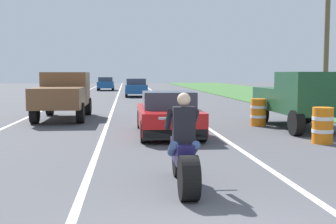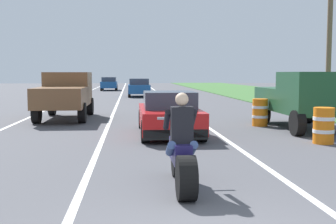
# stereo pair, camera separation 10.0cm
# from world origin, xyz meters

# --- Properties ---
(lane_stripe_left_solid) EXTENTS (0.14, 120.00, 0.01)m
(lane_stripe_left_solid) POSITION_xyz_m (-5.40, 20.00, 0.00)
(lane_stripe_left_solid) COLOR white
(lane_stripe_left_solid) RESTS_ON ground
(lane_stripe_right_solid) EXTENTS (0.14, 120.00, 0.01)m
(lane_stripe_right_solid) POSITION_xyz_m (1.80, 20.00, 0.00)
(lane_stripe_right_solid) COLOR white
(lane_stripe_right_solid) RESTS_ON ground
(lane_stripe_centre_dashed) EXTENTS (0.14, 120.00, 0.01)m
(lane_stripe_centre_dashed) POSITION_xyz_m (-1.80, 20.00, 0.00)
(lane_stripe_centre_dashed) COLOR white
(lane_stripe_centre_dashed) RESTS_ON ground
(motorcycle_with_rider) EXTENTS (0.70, 2.21, 1.62)m
(motorcycle_with_rider) POSITION_xyz_m (-0.13, 2.70, 0.59)
(motorcycle_with_rider) COLOR black
(motorcycle_with_rider) RESTS_ON ground
(sports_car_red) EXTENTS (1.84, 4.30, 1.37)m
(sports_car_red) POSITION_xyz_m (0.24, 9.18, 0.63)
(sports_car_red) COLOR red
(sports_car_red) RESTS_ON ground
(pickup_truck_left_lane_brown) EXTENTS (2.02, 4.80, 1.98)m
(pickup_truck_left_lane_brown) POSITION_xyz_m (-3.72, 14.25, 1.11)
(pickup_truck_left_lane_brown) COLOR brown
(pickup_truck_left_lane_brown) RESTS_ON ground
(pickup_truck_right_shoulder_dark_green) EXTENTS (2.02, 4.80, 1.98)m
(pickup_truck_right_shoulder_dark_green) POSITION_xyz_m (5.04, 10.27, 1.11)
(pickup_truck_right_shoulder_dark_green) COLOR #1E4C2D
(pickup_truck_right_shoulder_dark_green) RESTS_ON ground
(utility_pole_roadside) EXTENTS (0.24, 0.24, 8.99)m
(utility_pole_roadside) POSITION_xyz_m (8.38, 15.47, 4.49)
(utility_pole_roadside) COLOR brown
(utility_pole_roadside) RESTS_ON ground
(construction_barrel_nearest) EXTENTS (0.58, 0.58, 1.00)m
(construction_barrel_nearest) POSITION_xyz_m (4.32, 7.07, 0.50)
(construction_barrel_nearest) COLOR orange
(construction_barrel_nearest) RESTS_ON ground
(construction_barrel_mid) EXTENTS (0.58, 0.58, 1.00)m
(construction_barrel_mid) POSITION_xyz_m (3.77, 11.13, 0.50)
(construction_barrel_mid) COLOR orange
(construction_barrel_mid) RESTS_ON ground
(distant_car_far_ahead) EXTENTS (1.80, 4.00, 1.50)m
(distant_car_far_ahead) POSITION_xyz_m (-0.25, 31.50, 0.77)
(distant_car_far_ahead) COLOR #194C8C
(distant_car_far_ahead) RESTS_ON ground
(distant_car_further_ahead) EXTENTS (1.80, 4.00, 1.50)m
(distant_car_further_ahead) POSITION_xyz_m (-3.35, 44.84, 0.77)
(distant_car_further_ahead) COLOR #194C8C
(distant_car_further_ahead) RESTS_ON ground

